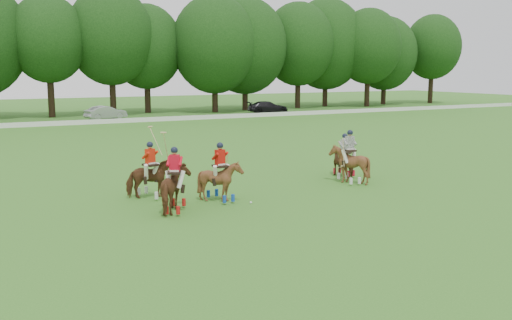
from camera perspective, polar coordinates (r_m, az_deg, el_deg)
name	(u,v)px	position (r m, az deg, el deg)	size (l,w,h in m)	color
ground	(265,222)	(19.41, 0.95, -6.22)	(180.00, 180.00, 0.00)	#337120
tree_line	(51,39)	(65.22, -19.83, 11.29)	(117.98, 14.32, 14.75)	black
boundary_rail	(69,123)	(55.39, -18.21, 3.55)	(120.00, 0.10, 0.44)	white
car_mid	(106,113)	(60.61, -14.79, 4.60)	(1.47, 4.23, 1.39)	#A3A2A8
car_right	(268,107)	(67.39, 1.19, 5.31)	(1.94, 4.77, 1.38)	black
polo_red_a	(175,188)	(20.76, -8.09, -2.84)	(1.78, 2.18, 2.92)	#502715
polo_red_b	(151,178)	(23.17, -10.47, -1.80)	(1.92, 1.78, 2.82)	#502715
polo_red_c	(220,180)	(22.25, -3.59, -2.04)	(1.51, 1.65, 2.33)	#502715
polo_stripe_a	(344,161)	(27.73, 8.81, -0.13)	(1.01, 1.65, 2.08)	#502715
polo_stripe_b	(349,164)	(26.13, 9.30, -0.37)	(1.65, 1.79, 2.42)	#502715
polo_ball	(251,203)	(21.98, -0.52, -4.27)	(0.09, 0.09, 0.09)	white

